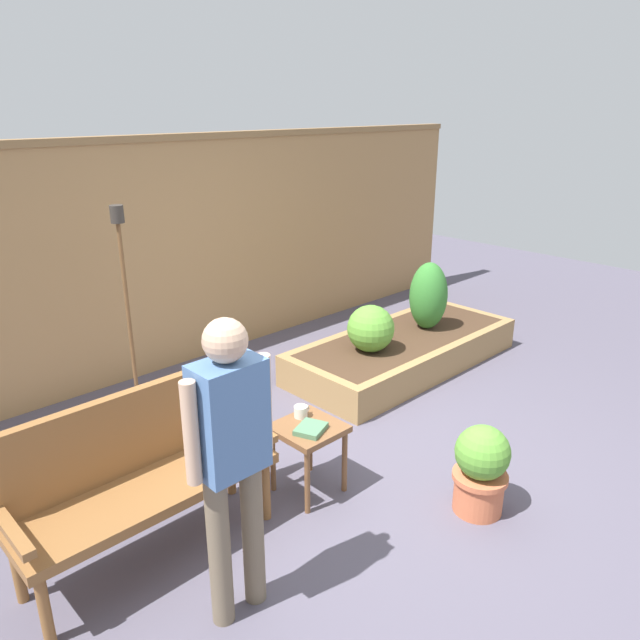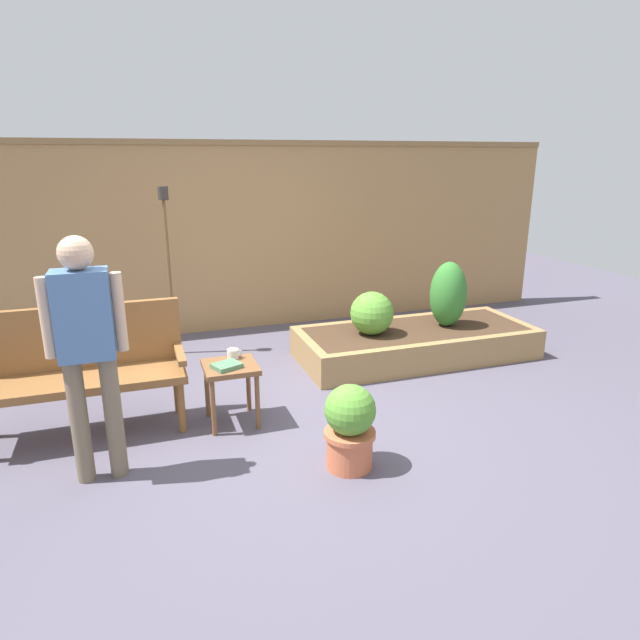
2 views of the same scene
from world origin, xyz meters
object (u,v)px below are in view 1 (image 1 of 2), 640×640
at_px(side_table, 308,437).
at_px(shrub_near_bench, 371,329).
at_px(garden_bench, 138,466).
at_px(person_by_bench, 231,448).
at_px(potted_boxwood, 481,468).
at_px(cup_on_table, 301,411).
at_px(shrub_far_corner, 428,296).
at_px(tiki_torch, 124,276).
at_px(book_on_table, 311,429).

distance_m(side_table, shrub_near_bench, 1.76).
distance_m(garden_bench, person_by_bench, 0.84).
xyz_separation_m(garden_bench, potted_boxwood, (1.66, -1.13, -0.24)).
bearing_deg(person_by_bench, cup_on_table, 31.80).
xyz_separation_m(shrub_far_corner, tiki_torch, (-2.68, 0.91, 0.54)).
bearing_deg(book_on_table, shrub_far_corner, -1.66).
height_order(shrub_far_corner, tiki_torch, tiki_torch).
xyz_separation_m(book_on_table, person_by_bench, (-0.89, -0.42, 0.44)).
relative_size(garden_bench, book_on_table, 7.47).
bearing_deg(garden_bench, shrub_far_corner, 9.72).
bearing_deg(shrub_near_bench, side_table, -151.54).
xyz_separation_m(garden_bench, side_table, (1.04, -0.25, -0.15)).
distance_m(garden_bench, shrub_near_bench, 2.65).
xyz_separation_m(side_table, cup_on_table, (0.05, 0.12, 0.12)).
bearing_deg(tiki_torch, person_by_bench, -106.01).
bearing_deg(shrub_near_bench, shrub_far_corner, 0.00).
xyz_separation_m(book_on_table, shrub_far_corner, (2.42, 0.90, 0.14)).
xyz_separation_m(shrub_far_corner, person_by_bench, (-3.32, -1.32, 0.30)).
xyz_separation_m(side_table, shrub_far_corner, (2.39, 0.84, 0.24)).
relative_size(potted_boxwood, tiki_torch, 0.34).
bearing_deg(tiki_torch, cup_on_table, -78.39).
distance_m(side_table, book_on_table, 0.12).
bearing_deg(shrub_far_corner, tiki_torch, 161.16).
bearing_deg(garden_bench, potted_boxwood, -34.32).
xyz_separation_m(tiki_torch, person_by_bench, (-0.64, -2.23, -0.24)).
bearing_deg(shrub_far_corner, side_table, -160.71).
relative_size(shrub_near_bench, person_by_bench, 0.27).
bearing_deg(potted_boxwood, book_on_table, 128.39).
distance_m(cup_on_table, book_on_table, 0.20).
height_order(cup_on_table, book_on_table, cup_on_table).
height_order(cup_on_table, potted_boxwood, potted_boxwood).
bearing_deg(side_table, book_on_table, -120.41).
bearing_deg(shrub_far_corner, shrub_near_bench, 180.00).
relative_size(book_on_table, person_by_bench, 0.12).
xyz_separation_m(garden_bench, person_by_bench, (0.11, -0.73, 0.39)).
relative_size(side_table, cup_on_table, 3.97).
bearing_deg(book_on_table, cup_on_table, 43.53).
distance_m(tiki_torch, person_by_bench, 2.33).
bearing_deg(cup_on_table, person_by_bench, -148.20).
distance_m(potted_boxwood, tiki_torch, 2.92).
height_order(garden_bench, shrub_near_bench, garden_bench).
bearing_deg(cup_on_table, book_on_table, -114.54).
relative_size(garden_bench, cup_on_table, 11.90).
xyz_separation_m(book_on_table, potted_boxwood, (0.66, -0.83, -0.19)).
distance_m(garden_bench, side_table, 1.08).
bearing_deg(garden_bench, shrub_near_bench, 12.81).
relative_size(book_on_table, shrub_near_bench, 0.45).
xyz_separation_m(cup_on_table, person_by_bench, (-0.98, -0.60, 0.41)).
xyz_separation_m(shrub_near_bench, shrub_far_corner, (0.85, 0.00, 0.12)).
relative_size(cup_on_table, shrub_near_bench, 0.28).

